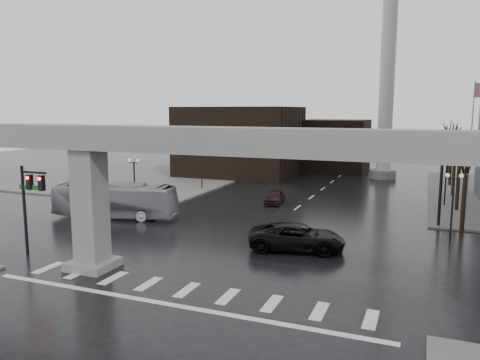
{
  "coord_description": "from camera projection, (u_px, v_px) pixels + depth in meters",
  "views": [
    {
      "loc": [
        11.55,
        -22.18,
        9.6
      ],
      "look_at": [
        -1.0,
        9.19,
        4.5
      ],
      "focal_mm": 35.0,
      "sensor_mm": 36.0,
      "label": 1
    }
  ],
  "objects": [
    {
      "name": "elevated_guideway",
      "position": [
        215.0,
        162.0,
        24.54
      ],
      "size": [
        48.0,
        2.6,
        8.7
      ],
      "color": "gray",
      "rests_on": "ground"
    },
    {
      "name": "building_far_left",
      "position": [
        241.0,
        141.0,
        68.99
      ],
      "size": [
        16.0,
        14.0,
        10.0
      ],
      "primitive_type": "cube",
      "color": "black",
      "rests_on": "ground"
    },
    {
      "name": "lamp_right_1",
      "position": [
        446.0,
        172.0,
        46.26
      ],
      "size": [
        1.22,
        0.32,
        5.11
      ],
      "color": "black",
      "rests_on": "ground"
    },
    {
      "name": "lamp_right_2",
      "position": [
        443.0,
        158.0,
        59.11
      ],
      "size": [
        1.22,
        0.32,
        5.11
      ],
      "color": "black",
      "rests_on": "ground"
    },
    {
      "name": "city_bus",
      "position": [
        115.0,
        200.0,
        41.76
      ],
      "size": [
        11.5,
        4.67,
        3.12
      ],
      "primitive_type": "imported",
      "rotation": [
        0.0,
        0.0,
        1.76
      ],
      "color": "#96979A",
      "rests_on": "ground"
    },
    {
      "name": "lamp_left_1",
      "position": [
        202.0,
        161.0,
        56.18
      ],
      "size": [
        1.22,
        0.32,
        5.11
      ],
      "color": "black",
      "rests_on": "ground"
    },
    {
      "name": "building_far_mid",
      "position": [
        335.0,
        145.0,
        73.91
      ],
      "size": [
        10.0,
        10.0,
        8.0
      ],
      "primitive_type": "cube",
      "color": "black",
      "rests_on": "ground"
    },
    {
      "name": "ground",
      "position": [
        195.0,
        284.0,
        26.03
      ],
      "size": [
        160.0,
        160.0,
        0.0
      ],
      "primitive_type": "plane",
      "color": "black",
      "rests_on": "ground"
    },
    {
      "name": "tree_right_4",
      "position": [
        449.0,
        156.0,
        66.16
      ],
      "size": [
        1.12,
        1.69,
        8.19
      ],
      "color": "black",
      "rests_on": "ground"
    },
    {
      "name": "lamp_left_2",
      "position": [
        244.0,
        151.0,
        69.03
      ],
      "size": [
        1.22,
        0.32,
        5.11
      ],
      "color": "black",
      "rests_on": "ground"
    },
    {
      "name": "signal_left_pole",
      "position": [
        30.0,
        195.0,
        30.39
      ],
      "size": [
        2.3,
        0.3,
        6.0
      ],
      "color": "black",
      "rests_on": "ground"
    },
    {
      "name": "lamp_left_0",
      "position": [
        134.0,
        176.0,
        43.33
      ],
      "size": [
        1.22,
        0.32,
        5.11
      ],
      "color": "black",
      "rests_on": "ground"
    },
    {
      "name": "flagpole_assembly",
      "position": [
        475.0,
        134.0,
        39.49
      ],
      "size": [
        2.06,
        0.12,
        12.0
      ],
      "color": "silver",
      "rests_on": "ground"
    },
    {
      "name": "far_car",
      "position": [
        275.0,
        197.0,
        48.12
      ],
      "size": [
        2.0,
        4.11,
        1.35
      ],
      "primitive_type": "imported",
      "rotation": [
        0.0,
        0.0,
        0.11
      ],
      "color": "black",
      "rests_on": "ground"
    },
    {
      "name": "sidewalk_nw",
      "position": [
        150.0,
        175.0,
        68.62
      ],
      "size": [
        28.0,
        36.0,
        0.15
      ],
      "primitive_type": "cube",
      "color": "slate",
      "rests_on": "ground"
    },
    {
      "name": "lamp_right_0",
      "position": [
        453.0,
        196.0,
        33.41
      ],
      "size": [
        1.22,
        0.32,
        5.11
      ],
      "color": "black",
      "rests_on": "ground"
    },
    {
      "name": "tree_right_3",
      "position": [
        451.0,
        163.0,
        58.82
      ],
      "size": [
        1.11,
        1.66,
        8.02
      ],
      "color": "black",
      "rests_on": "ground"
    },
    {
      "name": "signal_mast_arm",
      "position": [
        393.0,
        155.0,
        39.12
      ],
      "size": [
        12.12,
        0.43,
        8.0
      ],
      "color": "black",
      "rests_on": "ground"
    },
    {
      "name": "smokestack",
      "position": [
        387.0,
        82.0,
        64.07
      ],
      "size": [
        3.6,
        3.6,
        30.0
      ],
      "color": "silver",
      "rests_on": "ground"
    },
    {
      "name": "tree_right_0",
      "position": [
        464.0,
        197.0,
        36.82
      ],
      "size": [
        1.09,
        1.58,
        7.5
      ],
      "color": "black",
      "rests_on": "ground"
    },
    {
      "name": "tree_right_1",
      "position": [
        458.0,
        182.0,
        44.15
      ],
      "size": [
        1.09,
        1.61,
        7.67
      ],
      "color": "black",
      "rests_on": "ground"
    },
    {
      "name": "pickup_truck",
      "position": [
        297.0,
        237.0,
        32.18
      ],
      "size": [
        7.08,
        4.33,
        1.83
      ],
      "primitive_type": "imported",
      "rotation": [
        0.0,
        0.0,
        1.78
      ],
      "color": "black",
      "rests_on": "ground"
    },
    {
      "name": "tree_right_2",
      "position": [
        454.0,
        171.0,
        51.49
      ],
      "size": [
        1.1,
        1.63,
        7.85
      ],
      "color": "black",
      "rests_on": "ground"
    }
  ]
}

